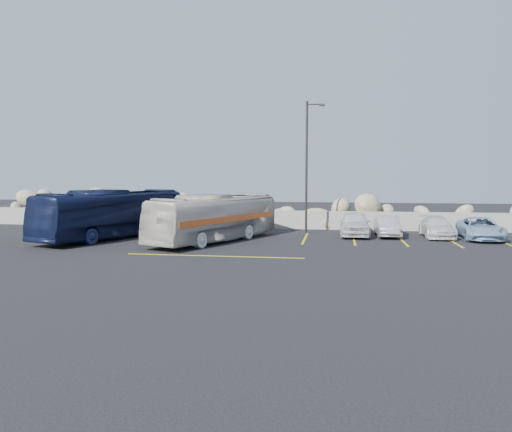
# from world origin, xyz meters

# --- Properties ---
(ground) EXTENTS (90.00, 90.00, 0.00)m
(ground) POSITION_xyz_m (0.00, 0.00, 0.00)
(ground) COLOR black
(ground) RESTS_ON ground
(seawall) EXTENTS (60.00, 0.40, 1.20)m
(seawall) POSITION_xyz_m (0.00, 12.00, 0.60)
(seawall) COLOR gray
(seawall) RESTS_ON ground
(riprap_pile) EXTENTS (54.00, 2.80, 2.60)m
(riprap_pile) POSITION_xyz_m (0.00, 13.20, 1.30)
(riprap_pile) COLOR #988263
(riprap_pile) RESTS_ON ground
(parking_lines) EXTENTS (18.16, 9.36, 0.01)m
(parking_lines) POSITION_xyz_m (4.64, 5.57, 0.01)
(parking_lines) COLOR gold
(parking_lines) RESTS_ON ground
(lamppost) EXTENTS (1.14, 0.18, 8.00)m
(lamppost) POSITION_xyz_m (2.56, 9.50, 4.30)
(lamppost) COLOR #282624
(lamppost) RESTS_ON ground
(vintage_bus) EXTENTS (5.60, 9.26, 2.55)m
(vintage_bus) POSITION_xyz_m (-2.11, 4.98, 1.28)
(vintage_bus) COLOR beige
(vintage_bus) RESTS_ON ground
(tour_coach) EXTENTS (5.53, 10.08, 2.75)m
(tour_coach) POSITION_xyz_m (-8.18, 5.48, 1.38)
(tour_coach) COLOR #0F1735
(tour_coach) RESTS_ON ground
(car_a) EXTENTS (1.74, 4.26, 1.45)m
(car_a) POSITION_xyz_m (5.39, 8.61, 0.72)
(car_a) COLOR silver
(car_a) RESTS_ON ground
(car_b) EXTENTS (1.33, 3.60, 1.18)m
(car_b) POSITION_xyz_m (7.27, 8.68, 0.59)
(car_b) COLOR #9D9DA1
(car_b) RESTS_ON ground
(car_c) EXTENTS (1.62, 3.96, 1.15)m
(car_c) POSITION_xyz_m (10.03, 8.71, 0.57)
(car_c) COLOR silver
(car_c) RESTS_ON ground
(car_d) EXTENTS (2.28, 4.50, 1.22)m
(car_d) POSITION_xyz_m (12.25, 8.13, 0.61)
(car_d) COLOR #88A7C1
(car_d) RESTS_ON ground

